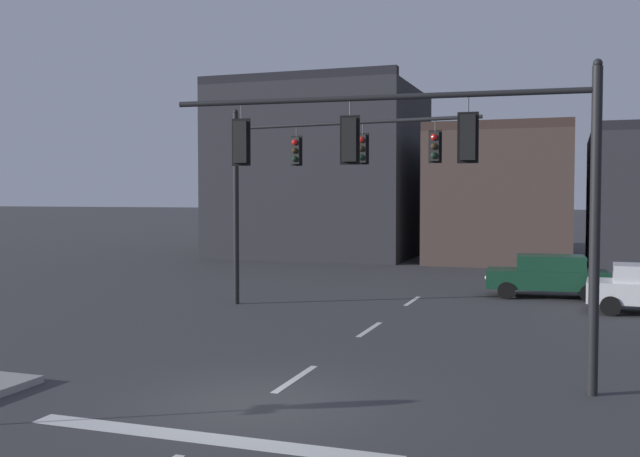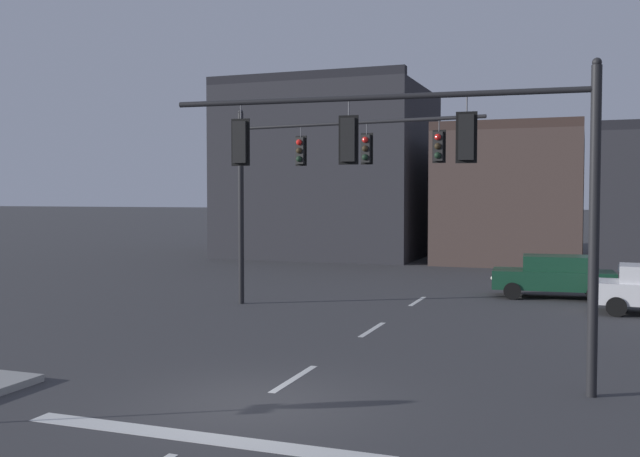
{
  "view_description": "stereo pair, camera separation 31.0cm",
  "coord_description": "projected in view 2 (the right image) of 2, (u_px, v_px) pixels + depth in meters",
  "views": [
    {
      "loc": [
        5.44,
        -12.22,
        3.87
      ],
      "look_at": [
        -0.01,
        3.6,
        3.11
      ],
      "focal_mm": 40.89,
      "sensor_mm": 36.0,
      "label": 1
    },
    {
      "loc": [
        5.73,
        -12.11,
        3.87
      ],
      "look_at": [
        -0.01,
        3.6,
        3.11
      ],
      "focal_mm": 40.89,
      "sensor_mm": 36.0,
      "label": 2
    }
  ],
  "objects": [
    {
      "name": "ground_plane",
      "position": [
        254.0,
        404.0,
        13.51
      ],
      "size": [
        400.0,
        400.0,
        0.0
      ],
      "primitive_type": "plane",
      "color": "#353538"
    },
    {
      "name": "car_lot_nearside",
      "position": [
        554.0,
        275.0,
        27.45
      ],
      "size": [
        4.55,
        2.16,
        1.61
      ],
      "color": "#143D28",
      "rests_on": "ground"
    },
    {
      "name": "lane_centreline",
      "position": [
        294.0,
        378.0,
        15.38
      ],
      "size": [
        0.16,
        26.4,
        0.01
      ],
      "color": "silver",
      "rests_on": "ground"
    },
    {
      "name": "signal_mast_far_side",
      "position": [
        312.0,
        168.0,
        24.54
      ],
      "size": [
        8.81,
        1.24,
        6.92
      ],
      "color": "black",
      "rests_on": "ground"
    },
    {
      "name": "building_row",
      "position": [
        547.0,
        182.0,
        42.78
      ],
      "size": [
        39.6,
        11.81,
        11.06
      ],
      "color": "#2D2D33",
      "rests_on": "ground"
    },
    {
      "name": "signal_mast_near_side",
      "position": [
        440.0,
        164.0,
        14.64
      ],
      "size": [
        8.76,
        0.76,
        6.47
      ],
      "color": "black",
      "rests_on": "ground"
    },
    {
      "name": "stop_bar_paint",
      "position": [
        200.0,
        437.0,
        11.63
      ],
      "size": [
        6.4,
        0.5,
        0.01
      ],
      "primitive_type": "cube",
      "color": "silver",
      "rests_on": "ground"
    }
  ]
}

